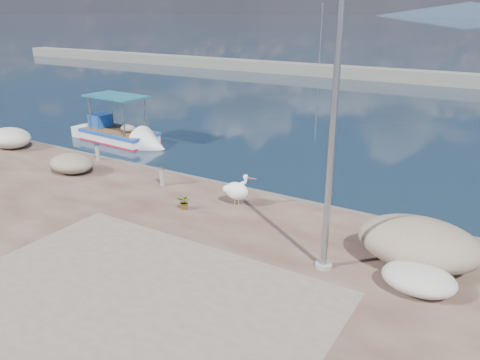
% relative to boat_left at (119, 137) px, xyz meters
% --- Properties ---
extents(ground, '(1400.00, 1400.00, 0.00)m').
position_rel_boat_left_xyz_m(ground, '(10.90, -8.75, -0.23)').
color(ground, '#162635').
rests_on(ground, ground).
extents(quay_patch, '(9.00, 7.00, 0.01)m').
position_rel_boat_left_xyz_m(quay_patch, '(11.90, -11.75, 0.27)').
color(quay_patch, gray).
rests_on(quay_patch, quay).
extents(breakwater, '(120.00, 2.20, 7.50)m').
position_rel_boat_left_xyz_m(breakwater, '(10.90, 31.25, 0.37)').
color(breakwater, gray).
rests_on(breakwater, ground).
extents(boat_left, '(6.24, 2.39, 2.95)m').
position_rel_boat_left_xyz_m(boat_left, '(0.00, 0.00, 0.00)').
color(boat_left, white).
rests_on(boat_left, ground).
extents(pelican, '(1.18, 0.81, 1.13)m').
position_rel_boat_left_xyz_m(pelican, '(10.97, -5.26, 0.80)').
color(pelican, tan).
rests_on(pelican, quay).
extents(lamp_post, '(0.44, 0.96, 7.00)m').
position_rel_boat_left_xyz_m(lamp_post, '(15.08, -7.58, 3.57)').
color(lamp_post, gray).
rests_on(lamp_post, quay).
extents(bollard_near, '(0.24, 0.24, 0.74)m').
position_rel_boat_left_xyz_m(bollard_near, '(7.51, -5.11, 0.67)').
color(bollard_near, gray).
rests_on(bollard_near, quay).
extents(bollard_far, '(0.24, 0.24, 0.74)m').
position_rel_boat_left_xyz_m(bollard_far, '(2.94, -4.15, 0.67)').
color(bollard_far, gray).
rests_on(bollard_far, quay).
extents(potted_plant, '(0.51, 0.46, 0.52)m').
position_rel_boat_left_xyz_m(potted_plant, '(9.66, -6.49, 0.53)').
color(potted_plant, '#33722D').
rests_on(potted_plant, quay).
extents(net_pile_a, '(2.34, 1.70, 0.96)m').
position_rel_boat_left_xyz_m(net_pile_a, '(-2.24, -4.94, 0.75)').
color(net_pile_a, silver).
rests_on(net_pile_a, quay).
extents(net_pile_d, '(1.74, 1.31, 0.65)m').
position_rel_boat_left_xyz_m(net_pile_d, '(17.42, -7.47, 0.60)').
color(net_pile_d, silver).
rests_on(net_pile_d, quay).
extents(net_pile_b, '(1.97, 1.53, 0.77)m').
position_rel_boat_left_xyz_m(net_pile_b, '(3.33, -5.89, 0.65)').
color(net_pile_b, tan).
rests_on(net_pile_b, quay).
extents(net_pile_c, '(3.15, 2.25, 1.24)m').
position_rel_boat_left_xyz_m(net_pile_c, '(17.11, -6.18, 0.89)').
color(net_pile_c, tan).
rests_on(net_pile_c, quay).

